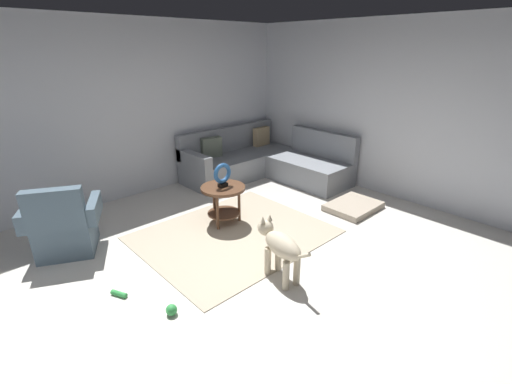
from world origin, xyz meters
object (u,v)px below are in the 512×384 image
object	(u,v)px
dog_toy_ball	(172,310)
dog_toy_rope	(119,294)
armchair	(64,228)
dog_bed_mat	(353,206)
dog	(280,246)
side_table	(223,195)
torus_sculpture	(222,175)
sectional_couch	(264,162)

from	to	relation	value
dog_toy_ball	dog_toy_rope	bearing A→B (deg)	112.47
armchair	dog_toy_rope	distance (m)	1.24
dog_toy_ball	dog_bed_mat	bearing A→B (deg)	2.50
dog_toy_rope	dog	bearing A→B (deg)	-31.93
side_table	dog_toy_rope	world-z (taller)	side_table
torus_sculpture	dog_toy_ball	world-z (taller)	torus_sculpture
dog_toy_ball	torus_sculpture	bearing A→B (deg)	36.82
sectional_couch	side_table	world-z (taller)	sectional_couch
dog_bed_mat	dog_toy_ball	bearing A→B (deg)	-177.50
dog_toy_ball	dog	bearing A→B (deg)	-13.53
side_table	dog_bed_mat	distance (m)	2.00
dog_toy_rope	side_table	bearing A→B (deg)	17.08
side_table	dog	distance (m)	1.44
torus_sculpture	dog	size ratio (longest dim) A/B	0.39
armchair	dog_toy_ball	bearing A→B (deg)	-52.58
dog_bed_mat	torus_sculpture	bearing A→B (deg)	150.12
armchair	sectional_couch	bearing A→B (deg)	31.69
dog	dog_toy_ball	bearing A→B (deg)	175.86
sectional_couch	side_table	size ratio (longest dim) A/B	3.75
armchair	dog_toy_ball	xyz separation A→B (m)	(0.33, -1.79, -0.27)
dog_bed_mat	dog	bearing A→B (deg)	-168.67
side_table	dog_bed_mat	size ratio (longest dim) A/B	0.75
armchair	side_table	distance (m)	1.95
dog_bed_mat	dog_toy_ball	size ratio (longest dim) A/B	7.67
torus_sculpture	sectional_couch	bearing A→B (deg)	29.30
dog_toy_ball	armchair	bearing A→B (deg)	100.50
dog_bed_mat	dog	size ratio (longest dim) A/B	0.95
armchair	dog_bed_mat	bearing A→B (deg)	1.95
armchair	side_table	xyz separation A→B (m)	(1.83, -0.67, 0.09)
armchair	dog_bed_mat	distance (m)	3.91
side_table	dog	xyz separation A→B (m)	(-0.36, -1.39, -0.04)
sectional_couch	dog	world-z (taller)	sectional_couch
dog	dog_toy_ball	size ratio (longest dim) A/B	8.10
dog_bed_mat	dog	xyz separation A→B (m)	(-2.07, -0.41, 0.33)
sectional_couch	dog_toy_rope	distance (m)	3.77
sectional_couch	dog_toy_ball	xyz separation A→B (m)	(-3.21, -2.08, -0.24)
dog_bed_mat	dog_toy_rope	distance (m)	3.48
armchair	torus_sculpture	size ratio (longest dim) A/B	3.02
dog	dog_toy_rope	distance (m)	1.66
torus_sculpture	dog_bed_mat	bearing A→B (deg)	-29.88
dog_toy_ball	sectional_couch	bearing A→B (deg)	32.97
dog_toy_rope	dog_toy_ball	bearing A→B (deg)	-67.53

